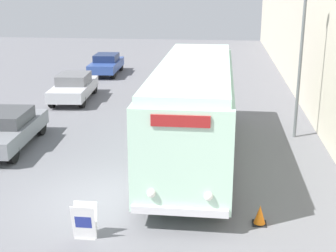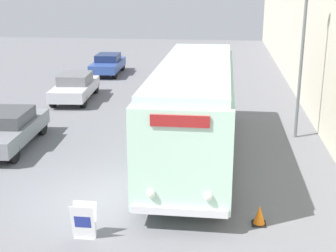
{
  "view_description": "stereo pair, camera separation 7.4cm",
  "coord_description": "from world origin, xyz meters",
  "px_view_note": "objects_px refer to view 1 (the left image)",
  "views": [
    {
      "loc": [
        3.38,
        -11.87,
        5.96
      ],
      "look_at": [
        1.85,
        1.11,
        1.96
      ],
      "focal_mm": 50.0,
      "sensor_mm": 36.0,
      "label": 1
    },
    {
      "loc": [
        3.45,
        -11.86,
        5.96
      ],
      "look_at": [
        1.85,
        1.11,
        1.96
      ],
      "focal_mm": 50.0,
      "sensor_mm": 36.0,
      "label": 2
    }
  ],
  "objects_px": {
    "parked_car_near": "(5,129)",
    "traffic_cone": "(260,215)",
    "parked_car_mid": "(74,87)",
    "streetlamp": "(302,37)",
    "parked_car_far": "(106,64)",
    "vintage_bus": "(194,106)",
    "sign_board": "(84,222)"
  },
  "relations": [
    {
      "from": "streetlamp",
      "to": "traffic_cone",
      "type": "bearing_deg",
      "value": -104.33
    },
    {
      "from": "streetlamp",
      "to": "parked_car_mid",
      "type": "bearing_deg",
      "value": 154.84
    },
    {
      "from": "parked_car_near",
      "to": "traffic_cone",
      "type": "distance_m",
      "value": 10.36
    },
    {
      "from": "streetlamp",
      "to": "parked_car_mid",
      "type": "xyz_separation_m",
      "value": [
        -10.76,
        5.05,
        -3.29
      ]
    },
    {
      "from": "vintage_bus",
      "to": "traffic_cone",
      "type": "bearing_deg",
      "value": -66.45
    },
    {
      "from": "parked_car_mid",
      "to": "traffic_cone",
      "type": "xyz_separation_m",
      "value": [
        8.86,
        -12.49,
        -0.46
      ]
    },
    {
      "from": "parked_car_far",
      "to": "parked_car_mid",
      "type": "bearing_deg",
      "value": -92.31
    },
    {
      "from": "vintage_bus",
      "to": "parked_car_near",
      "type": "distance_m",
      "value": 7.21
    },
    {
      "from": "sign_board",
      "to": "parked_car_far",
      "type": "height_order",
      "value": "parked_car_far"
    },
    {
      "from": "parked_car_mid",
      "to": "traffic_cone",
      "type": "height_order",
      "value": "parked_car_mid"
    },
    {
      "from": "vintage_bus",
      "to": "parked_car_far",
      "type": "relative_size",
      "value": 2.39
    },
    {
      "from": "parked_car_near",
      "to": "traffic_cone",
      "type": "relative_size",
      "value": 8.91
    },
    {
      "from": "parked_car_far",
      "to": "traffic_cone",
      "type": "bearing_deg",
      "value": -68.59
    },
    {
      "from": "sign_board",
      "to": "parked_car_far",
      "type": "distance_m",
      "value": 21.56
    },
    {
      "from": "sign_board",
      "to": "streetlamp",
      "type": "bearing_deg",
      "value": 54.44
    },
    {
      "from": "parked_car_far",
      "to": "streetlamp",
      "type": "bearing_deg",
      "value": -51.73
    },
    {
      "from": "streetlamp",
      "to": "parked_car_far",
      "type": "relative_size",
      "value": 1.37
    },
    {
      "from": "parked_car_mid",
      "to": "parked_car_far",
      "type": "height_order",
      "value": "parked_car_mid"
    },
    {
      "from": "parked_car_far",
      "to": "vintage_bus",
      "type": "bearing_deg",
      "value": -68.4
    },
    {
      "from": "vintage_bus",
      "to": "streetlamp",
      "type": "height_order",
      "value": "streetlamp"
    },
    {
      "from": "parked_car_near",
      "to": "parked_car_mid",
      "type": "relative_size",
      "value": 0.99
    },
    {
      "from": "vintage_bus",
      "to": "sign_board",
      "type": "bearing_deg",
      "value": -111.28
    },
    {
      "from": "streetlamp",
      "to": "parked_car_near",
      "type": "distance_m",
      "value": 11.77
    },
    {
      "from": "vintage_bus",
      "to": "parked_car_mid",
      "type": "distance_m",
      "value": 10.5
    },
    {
      "from": "vintage_bus",
      "to": "parked_car_near",
      "type": "relative_size",
      "value": 2.28
    },
    {
      "from": "vintage_bus",
      "to": "parked_car_far",
      "type": "height_order",
      "value": "vintage_bus"
    },
    {
      "from": "vintage_bus",
      "to": "sign_board",
      "type": "xyz_separation_m",
      "value": [
        -2.26,
        -5.81,
        -1.47
      ]
    },
    {
      "from": "parked_car_near",
      "to": "parked_car_mid",
      "type": "height_order",
      "value": "parked_car_near"
    },
    {
      "from": "parked_car_near",
      "to": "parked_car_far",
      "type": "height_order",
      "value": "parked_car_near"
    },
    {
      "from": "vintage_bus",
      "to": "traffic_cone",
      "type": "xyz_separation_m",
      "value": [
        2.01,
        -4.61,
        -1.65
      ]
    },
    {
      "from": "parked_car_near",
      "to": "traffic_cone",
      "type": "xyz_separation_m",
      "value": [
        9.11,
        -4.9,
        -0.47
      ]
    },
    {
      "from": "vintage_bus",
      "to": "streetlamp",
      "type": "xyz_separation_m",
      "value": [
        3.91,
        2.82,
        2.1
      ]
    }
  ]
}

